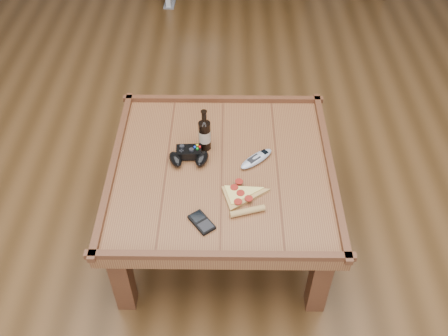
{
  "coord_description": "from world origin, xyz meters",
  "views": [
    {
      "loc": [
        0.03,
        -1.58,
        2.04
      ],
      "look_at": [
        0.01,
        -0.07,
        0.52
      ],
      "focal_mm": 40.0,
      "sensor_mm": 36.0,
      "label": 1
    }
  ],
  "objects_px": {
    "game_controller": "(189,156)",
    "remote_control": "(256,159)",
    "pizza_slice": "(241,197)",
    "smartphone": "(202,222)",
    "coffee_table": "(222,176)",
    "beer_bottle": "(205,133)"
  },
  "relations": [
    {
      "from": "smartphone",
      "to": "beer_bottle",
      "type": "bearing_deg",
      "value": 53.57
    },
    {
      "from": "coffee_table",
      "to": "pizza_slice",
      "type": "height_order",
      "value": "pizza_slice"
    },
    {
      "from": "coffee_table",
      "to": "remote_control",
      "type": "relative_size",
      "value": 5.86
    },
    {
      "from": "remote_control",
      "to": "beer_bottle",
      "type": "bearing_deg",
      "value": -152.49
    },
    {
      "from": "game_controller",
      "to": "smartphone",
      "type": "bearing_deg",
      "value": -81.19
    },
    {
      "from": "smartphone",
      "to": "game_controller",
      "type": "bearing_deg",
      "value": 64.49
    },
    {
      "from": "pizza_slice",
      "to": "game_controller",
      "type": "bearing_deg",
      "value": 119.49
    },
    {
      "from": "beer_bottle",
      "to": "remote_control",
      "type": "height_order",
      "value": "beer_bottle"
    },
    {
      "from": "beer_bottle",
      "to": "remote_control",
      "type": "relative_size",
      "value": 1.23
    },
    {
      "from": "game_controller",
      "to": "pizza_slice",
      "type": "height_order",
      "value": "game_controller"
    },
    {
      "from": "game_controller",
      "to": "remote_control",
      "type": "bearing_deg",
      "value": -3.01
    },
    {
      "from": "pizza_slice",
      "to": "beer_bottle",
      "type": "bearing_deg",
      "value": 101.55
    },
    {
      "from": "beer_bottle",
      "to": "remote_control",
      "type": "xyz_separation_m",
      "value": [
        0.24,
        -0.09,
        -0.07
      ]
    },
    {
      "from": "pizza_slice",
      "to": "remote_control",
      "type": "xyz_separation_m",
      "value": [
        0.07,
        0.23,
        0.0
      ]
    },
    {
      "from": "game_controller",
      "to": "remote_control",
      "type": "relative_size",
      "value": 1.15
    },
    {
      "from": "coffee_table",
      "to": "game_controller",
      "type": "xyz_separation_m",
      "value": [
        -0.15,
        0.05,
        0.08
      ]
    },
    {
      "from": "coffee_table",
      "to": "pizza_slice",
      "type": "xyz_separation_m",
      "value": [
        0.09,
        -0.19,
        0.07
      ]
    },
    {
      "from": "coffee_table",
      "to": "pizza_slice",
      "type": "distance_m",
      "value": 0.22
    },
    {
      "from": "coffee_table",
      "to": "beer_bottle",
      "type": "distance_m",
      "value": 0.21
    },
    {
      "from": "coffee_table",
      "to": "remote_control",
      "type": "height_order",
      "value": "remote_control"
    },
    {
      "from": "pizza_slice",
      "to": "remote_control",
      "type": "bearing_deg",
      "value": 56.77
    },
    {
      "from": "smartphone",
      "to": "coffee_table",
      "type": "bearing_deg",
      "value": 39.79
    }
  ]
}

